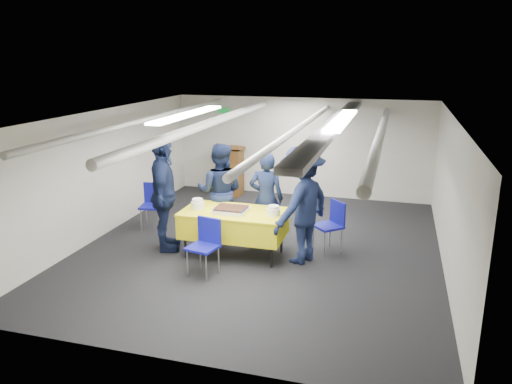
# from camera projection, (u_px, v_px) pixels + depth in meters

# --- Properties ---
(ground) EXTENTS (7.00, 7.00, 0.00)m
(ground) POSITION_uv_depth(u_px,v_px,m) (261.00, 247.00, 8.73)
(ground) COLOR black
(ground) RESTS_ON ground
(room_shell) EXTENTS (6.00, 7.00, 2.30)m
(room_shell) POSITION_uv_depth(u_px,v_px,m) (273.00, 141.00, 8.60)
(room_shell) COLOR silver
(room_shell) RESTS_ON ground
(serving_table) EXTENTS (1.71, 0.93, 0.77)m
(serving_table) POSITION_uv_depth(u_px,v_px,m) (234.00, 223.00, 8.25)
(serving_table) COLOR black
(serving_table) RESTS_ON ground
(sheet_cake) EXTENTS (0.53, 0.41, 0.09)m
(sheet_cake) POSITION_uv_depth(u_px,v_px,m) (231.00, 210.00, 8.11)
(sheet_cake) COLOR white
(sheet_cake) RESTS_ON serving_table
(plate_stack_left) EXTENTS (0.21, 0.21, 0.17)m
(plate_stack_left) POSITION_uv_depth(u_px,v_px,m) (198.00, 204.00, 8.29)
(plate_stack_left) COLOR white
(plate_stack_left) RESTS_ON serving_table
(plate_stack_right) EXTENTS (0.21, 0.21, 0.16)m
(plate_stack_right) POSITION_uv_depth(u_px,v_px,m) (273.00, 211.00, 7.95)
(plate_stack_right) COLOR white
(plate_stack_right) RESTS_ON serving_table
(podium) EXTENTS (0.62, 0.53, 1.25)m
(podium) POSITION_uv_depth(u_px,v_px,m) (230.00, 170.00, 11.81)
(podium) COLOR brown
(podium) RESTS_ON ground
(chair_near) EXTENTS (0.50, 0.50, 0.87)m
(chair_near) POSITION_uv_depth(u_px,v_px,m) (206.00, 241.00, 7.56)
(chair_near) COLOR gray
(chair_near) RESTS_ON ground
(chair_right) EXTENTS (0.59, 0.59, 0.87)m
(chair_right) POSITION_uv_depth(u_px,v_px,m) (332.00, 221.00, 8.45)
(chair_right) COLOR gray
(chair_right) RESTS_ON ground
(chair_left) EXTENTS (0.49, 0.49, 0.87)m
(chair_left) POSITION_uv_depth(u_px,v_px,m) (153.00, 201.00, 9.59)
(chair_left) COLOR gray
(chair_left) RESTS_ON ground
(sailor_a) EXTENTS (0.65, 0.47, 1.66)m
(sailor_a) POSITION_uv_depth(u_px,v_px,m) (266.00, 199.00, 8.68)
(sailor_a) COLOR black
(sailor_a) RESTS_ON ground
(sailor_b) EXTENTS (0.92, 0.76, 1.75)m
(sailor_b) POSITION_uv_depth(u_px,v_px,m) (220.00, 192.00, 8.95)
(sailor_b) COLOR black
(sailor_b) RESTS_ON ground
(sailor_c) EXTENTS (0.86, 1.24, 1.95)m
(sailor_c) POSITION_uv_depth(u_px,v_px,m) (164.00, 195.00, 8.37)
(sailor_c) COLOR black
(sailor_c) RESTS_ON ground
(sailor_d) EXTENTS (1.18, 1.42, 1.91)m
(sailor_d) POSITION_uv_depth(u_px,v_px,m) (302.00, 205.00, 7.90)
(sailor_d) COLOR black
(sailor_d) RESTS_ON ground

